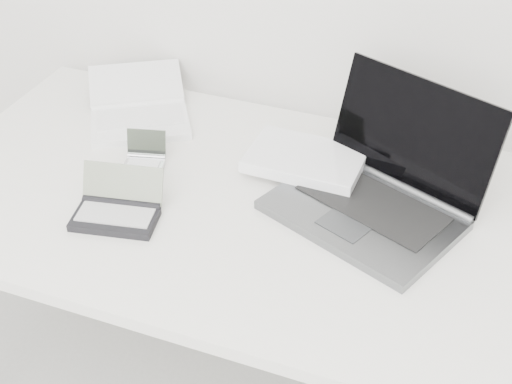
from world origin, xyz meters
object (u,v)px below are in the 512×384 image
(desk, at_px, (275,223))
(laptop_large, at_px, (356,181))
(palmtop_charcoal, at_px, (117,210))
(netbook_open_white, at_px, (139,112))

(desk, xyz_separation_m, laptop_large, (0.15, 0.10, 0.09))
(laptop_large, bearing_deg, palmtop_charcoal, -128.84)
(laptop_large, bearing_deg, desk, -125.08)
(netbook_open_white, xyz_separation_m, palmtop_charcoal, (0.15, -0.38, 0.00))
(laptop_large, distance_m, netbook_open_white, 0.62)
(desk, distance_m, palmtop_charcoal, 0.34)
(netbook_open_white, relative_size, palmtop_charcoal, 2.00)
(netbook_open_white, bearing_deg, desk, -57.82)
(laptop_large, xyz_separation_m, netbook_open_white, (-0.60, 0.13, -0.02))
(desk, height_order, palmtop_charcoal, palmtop_charcoal)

